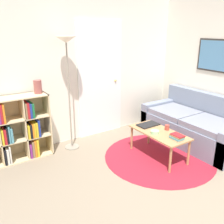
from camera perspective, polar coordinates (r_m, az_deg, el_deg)
ground_plane at (r=3.02m, az=17.74°, el=-23.02°), size 14.00×14.00×0.00m
wall_back at (r=4.44m, az=-7.80°, el=9.76°), size 7.18×0.11×2.60m
wall_right at (r=4.82m, az=23.37°, el=9.30°), size 0.08×5.62×2.60m
rug at (r=4.13m, az=10.72°, el=-9.99°), size 1.74×1.74×0.01m
bookshelf at (r=4.07m, az=-22.58°, el=-3.96°), size 1.15×0.34×1.01m
floor_lamp at (r=3.98m, az=-10.32°, el=13.14°), size 0.33×0.33×1.85m
couch at (r=4.76m, az=18.61°, el=-3.02°), size 0.89×1.85×0.85m
coffee_table at (r=3.98m, az=10.71°, el=-5.11°), size 0.46×0.97×0.43m
laptop at (r=4.19m, az=8.26°, el=-2.87°), size 0.36×0.22×0.02m
bowl at (r=3.87m, az=9.76°, el=-4.58°), size 0.13×0.13×0.05m
book_stack_on_table at (r=3.75m, az=14.61°, el=-5.53°), size 0.14×0.20×0.07m
cup at (r=4.05m, az=12.48°, el=-3.47°), size 0.07×0.07×0.08m
vase_on_shelf at (r=3.99m, az=-16.60°, el=5.54°), size 0.12×0.12×0.21m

